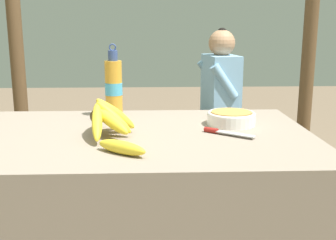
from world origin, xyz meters
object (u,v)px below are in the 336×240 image
at_px(water_bottle, 114,87).
at_px(support_post_far, 312,9).
at_px(serving_bowl, 231,117).
at_px(loose_banana_front, 122,147).
at_px(support_post_near, 13,9).
at_px(banana_bunch_ripe, 107,116).
at_px(seated_vendor, 214,94).
at_px(knife, 221,132).
at_px(banana_bunch_green, 103,112).
at_px(wooden_bench, 167,130).

bearing_deg(water_bottle, support_post_far, 46.33).
bearing_deg(support_post_far, serving_bowl, -119.08).
relative_size(loose_banana_front, support_post_near, 0.07).
distance_m(banana_bunch_ripe, loose_banana_front, 0.25).
relative_size(support_post_near, support_post_far, 1.00).
xyz_separation_m(banana_bunch_ripe, water_bottle, (-0.00, 0.34, 0.06)).
bearing_deg(water_bottle, seated_vendor, 60.21).
relative_size(water_bottle, loose_banana_front, 1.81).
xyz_separation_m(support_post_near, support_post_far, (2.32, 0.00, 0.00)).
relative_size(banana_bunch_ripe, loose_banana_front, 1.85).
xyz_separation_m(seated_vendor, support_post_far, (0.82, 0.44, 0.60)).
height_order(loose_banana_front, support_post_far, support_post_far).
xyz_separation_m(loose_banana_front, support_post_far, (1.36, 2.07, 0.50)).
xyz_separation_m(banana_bunch_ripe, support_post_far, (1.43, 1.84, 0.45)).
distance_m(water_bottle, support_post_far, 2.12).
bearing_deg(knife, support_post_far, 98.38).
xyz_separation_m(water_bottle, support_post_far, (1.44, 1.50, 0.39)).
relative_size(seated_vendor, banana_bunch_green, 3.75).
height_order(water_bottle, loose_banana_front, water_bottle).
xyz_separation_m(wooden_bench, seated_vendor, (0.34, -0.04, 0.27)).
height_order(wooden_bench, seated_vendor, seated_vendor).
height_order(knife, seated_vendor, seated_vendor).
xyz_separation_m(wooden_bench, banana_bunch_green, (-0.46, 0.00, 0.14)).
bearing_deg(banana_bunch_ripe, serving_bowl, 16.81).
distance_m(loose_banana_front, wooden_bench, 1.73).
distance_m(wooden_bench, banana_bunch_green, 0.48).
bearing_deg(loose_banana_front, banana_bunch_ripe, 106.49).
height_order(wooden_bench, banana_bunch_green, banana_bunch_green).
distance_m(banana_bunch_ripe, water_bottle, 0.34).
relative_size(banana_bunch_ripe, serving_bowl, 1.66).
height_order(serving_bowl, water_bottle, water_bottle).
xyz_separation_m(loose_banana_front, knife, (0.36, 0.23, -0.01)).
bearing_deg(seated_vendor, water_bottle, 51.56).
bearing_deg(seated_vendor, loose_banana_front, 63.12).
relative_size(seated_vendor, support_post_near, 0.44).
bearing_deg(serving_bowl, knife, -113.09).
bearing_deg(support_post_near, water_bottle, -59.54).
bearing_deg(knife, banana_bunch_ripe, -143.51).
height_order(banana_bunch_ripe, support_post_near, support_post_near).
xyz_separation_m(loose_banana_front, banana_bunch_green, (-0.25, 1.68, -0.23)).
height_order(serving_bowl, support_post_near, support_post_near).
bearing_deg(support_post_far, banana_bunch_green, -166.28).
height_order(banana_bunch_green, support_post_near, support_post_near).
relative_size(banana_bunch_ripe, support_post_near, 0.13).
distance_m(banana_bunch_ripe, seated_vendor, 1.54).
bearing_deg(banana_bunch_green, loose_banana_front, -81.40).
xyz_separation_m(banana_bunch_ripe, loose_banana_front, (0.07, -0.24, -0.05)).
bearing_deg(serving_bowl, wooden_bench, 99.67).
relative_size(serving_bowl, loose_banana_front, 1.12).
bearing_deg(banana_bunch_ripe, wooden_bench, 79.25).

